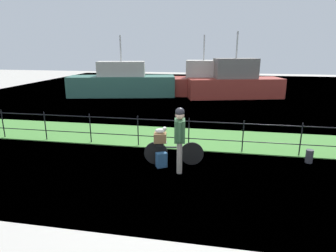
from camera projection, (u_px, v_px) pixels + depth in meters
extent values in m
plane|color=#B2ADA3|center=(148.00, 173.00, 7.24)|extent=(60.00, 60.00, 0.00)
cube|color=#478438|center=(169.00, 137.00, 10.07)|extent=(27.00, 2.40, 0.03)
plane|color=#426684|center=(194.00, 95.00, 19.07)|extent=(30.00, 30.00, 0.00)
cylinder|color=black|center=(3.00, 124.00, 9.93)|extent=(0.04, 0.04, 1.00)
cylinder|color=black|center=(45.00, 126.00, 9.65)|extent=(0.04, 0.04, 1.00)
cylinder|color=black|center=(90.00, 129.00, 9.37)|extent=(0.04, 0.04, 1.00)
cylinder|color=black|center=(138.00, 131.00, 9.09)|extent=(0.04, 0.04, 1.00)
cylinder|color=black|center=(189.00, 134.00, 8.81)|extent=(0.04, 0.04, 1.00)
cylinder|color=black|center=(243.00, 137.00, 8.53)|extent=(0.04, 0.04, 1.00)
cylinder|color=black|center=(301.00, 140.00, 8.24)|extent=(0.04, 0.04, 1.00)
cylinder|color=black|center=(163.00, 137.00, 8.99)|extent=(18.00, 0.03, 0.03)
cylinder|color=black|center=(163.00, 120.00, 8.84)|extent=(18.00, 0.03, 0.03)
cylinder|color=black|center=(192.00, 154.00, 7.66)|extent=(0.64, 0.13, 0.64)
cylinder|color=black|center=(156.00, 153.00, 7.70)|extent=(0.64, 0.13, 0.64)
cylinder|color=#2D2D33|center=(174.00, 147.00, 7.63)|extent=(0.76, 0.15, 0.04)
cube|color=black|center=(160.00, 146.00, 7.64)|extent=(0.21, 0.12, 0.06)
cube|color=slate|center=(160.00, 142.00, 7.61)|extent=(0.38, 0.21, 0.02)
cube|color=brown|center=(160.00, 138.00, 7.57)|extent=(0.36, 0.34, 0.25)
ellipsoid|color=silver|center=(160.00, 131.00, 7.52)|extent=(0.30, 0.18, 0.13)
sphere|color=silver|center=(165.00, 129.00, 7.50)|extent=(0.11, 0.11, 0.11)
cylinder|color=gray|center=(179.00, 155.00, 7.31)|extent=(0.14, 0.14, 0.82)
cylinder|color=gray|center=(179.00, 158.00, 7.12)|extent=(0.14, 0.14, 0.82)
cube|color=#2D5633|center=(180.00, 131.00, 7.03)|extent=(0.31, 0.43, 0.56)
cylinder|color=#2D5633|center=(180.00, 127.00, 7.24)|extent=(0.10, 0.10, 0.50)
cylinder|color=#2D5633|center=(180.00, 132.00, 6.81)|extent=(0.10, 0.10, 0.50)
sphere|color=tan|center=(180.00, 115.00, 6.93)|extent=(0.22, 0.22, 0.22)
sphere|color=black|center=(180.00, 112.00, 6.91)|extent=(0.23, 0.23, 0.23)
cube|color=#28517A|center=(161.00, 160.00, 7.55)|extent=(0.33, 0.30, 0.40)
cylinder|color=#38383D|center=(309.00, 156.00, 7.83)|extent=(0.20, 0.20, 0.37)
cube|color=#9E3328|center=(234.00, 88.00, 17.99)|extent=(6.18, 3.35, 1.23)
cube|color=slate|center=(236.00, 68.00, 17.66)|extent=(2.85, 1.94, 1.21)
cylinder|color=#B2B2B2|center=(237.00, 45.00, 17.29)|extent=(0.10, 0.10, 1.60)
cube|color=#336656|center=(122.00, 86.00, 18.56)|extent=(7.05, 3.30, 1.30)
cube|color=#B7B2A8|center=(121.00, 69.00, 18.26)|extent=(3.21, 1.93, 0.93)
cylinder|color=#B2B2B2|center=(121.00, 48.00, 17.93)|extent=(0.10, 0.10, 1.60)
cube|color=#9E3328|center=(203.00, 86.00, 18.98)|extent=(5.18, 2.46, 1.13)
cube|color=#B7B2A8|center=(203.00, 69.00, 18.67)|extent=(2.31, 1.64, 1.14)
cylinder|color=#B2B2B2|center=(204.00, 48.00, 18.30)|extent=(0.10, 0.10, 1.60)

